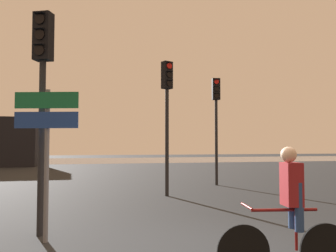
% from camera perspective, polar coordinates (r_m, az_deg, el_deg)
% --- Properties ---
extents(ground_plane, '(120.00, 120.00, 0.00)m').
position_cam_1_polar(ground_plane, '(6.11, 7.75, -18.49)').
color(ground_plane, black).
extents(water_strip, '(80.00, 16.00, 0.01)m').
position_cam_1_polar(water_strip, '(42.09, -11.65, -5.16)').
color(water_strip, slate).
rests_on(water_strip, ground).
extents(traffic_light_far_right, '(0.36, 0.37, 4.45)m').
position_cam_1_polar(traffic_light_far_right, '(15.74, 7.35, 2.34)').
color(traffic_light_far_right, black).
rests_on(traffic_light_far_right, ground).
extents(traffic_light_near_left, '(0.39, 0.41, 4.11)m').
position_cam_1_polar(traffic_light_near_left, '(7.34, -18.59, 6.87)').
color(traffic_light_near_left, black).
rests_on(traffic_light_near_left, ground).
extents(traffic_light_center, '(0.38, 0.40, 4.40)m').
position_cam_1_polar(traffic_light_center, '(12.30, -0.14, 3.67)').
color(traffic_light_center, black).
rests_on(traffic_light_center, ground).
extents(direction_sign_post, '(1.06, 0.35, 2.60)m').
position_cam_1_polar(direction_sign_post, '(6.71, -18.02, -1.48)').
color(direction_sign_post, slate).
rests_on(direction_sign_post, ground).
extents(cyclist, '(1.69, 0.50, 1.62)m').
position_cam_1_polar(cyclist, '(5.03, 17.98, -12.18)').
color(cyclist, black).
rests_on(cyclist, ground).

